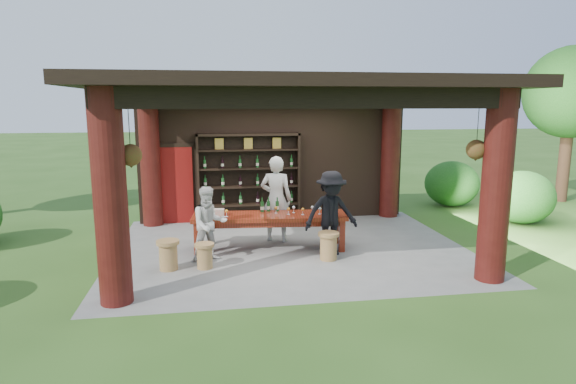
{
  "coord_description": "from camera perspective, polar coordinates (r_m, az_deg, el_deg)",
  "views": [
    {
      "loc": [
        -1.63,
        -9.81,
        3.05
      ],
      "look_at": [
        0.0,
        0.4,
        1.15
      ],
      "focal_mm": 30.0,
      "sensor_mm": 36.0,
      "label": 1
    }
  ],
  "objects": [
    {
      "name": "napkin_basket",
      "position": [
        10.14,
        -8.32,
        -2.4
      ],
      "size": [
        0.27,
        0.2,
        0.14
      ],
      "primitive_type": "cube",
      "rotation": [
        0.0,
        0.0,
        -0.08
      ],
      "color": "#BF6672",
      "rests_on": "tasting_table"
    },
    {
      "name": "trees",
      "position": [
        12.54,
        15.71,
        11.49
      ],
      "size": [
        22.06,
        9.22,
        4.8
      ],
      "color": "#3F2819",
      "rests_on": "ground"
    },
    {
      "name": "table_glasses",
      "position": [
        10.18,
        0.09,
        -2.21
      ],
      "size": [
        2.02,
        0.3,
        0.15
      ],
      "color": "silver",
      "rests_on": "tasting_table"
    },
    {
      "name": "ground",
      "position": [
        10.4,
        0.35,
        -6.64
      ],
      "size": [
        90.0,
        90.0,
        0.0
      ],
      "primitive_type": "plane",
      "color": "#2D5119",
      "rests_on": "ground"
    },
    {
      "name": "guest_man",
      "position": [
        9.79,
        5.12,
        -2.53
      ],
      "size": [
        1.19,
        0.77,
        1.73
      ],
      "primitive_type": "imported",
      "rotation": [
        0.0,
        0.0,
        0.12
      ],
      "color": "black",
      "rests_on": "ground"
    },
    {
      "name": "stool_far_left",
      "position": [
        9.28,
        -14.01,
        -7.16
      ],
      "size": [
        0.43,
        0.43,
        0.56
      ],
      "rotation": [
        0.0,
        0.0,
        0.38
      ],
      "color": "olive",
      "rests_on": "ground"
    },
    {
      "name": "stool_near_right",
      "position": [
        9.6,
        4.82,
        -6.31
      ],
      "size": [
        0.42,
        0.42,
        0.55
      ],
      "rotation": [
        0.0,
        0.0,
        0.28
      ],
      "color": "olive",
      "rests_on": "ground"
    },
    {
      "name": "host",
      "position": [
        10.7,
        -1.41,
        -0.84
      ],
      "size": [
        0.81,
        0.65,
        1.92
      ],
      "primitive_type": "imported",
      "rotation": [
        0.0,
        0.0,
        2.84
      ],
      "color": "beige",
      "rests_on": "ground"
    },
    {
      "name": "guest_woman",
      "position": [
        9.55,
        -9.32,
        -3.74
      ],
      "size": [
        0.83,
        0.72,
        1.47
      ],
      "primitive_type": "imported",
      "rotation": [
        0.0,
        0.0,
        0.25
      ],
      "color": "beige",
      "rests_on": "ground"
    },
    {
      "name": "tasting_table",
      "position": [
        10.2,
        -2.19,
        -3.32
      ],
      "size": [
        3.29,
        1.1,
        0.75
      ],
      "rotation": [
        0.0,
        0.0,
        -0.08
      ],
      "color": "#5F210D",
      "rests_on": "ground"
    },
    {
      "name": "shrubs",
      "position": [
        10.77,
        3.74,
        -2.95
      ],
      "size": [
        14.82,
        7.62,
        1.36
      ],
      "color": "#194C14",
      "rests_on": "ground"
    },
    {
      "name": "table_bottles",
      "position": [
        10.42,
        -2.23,
        -1.47
      ],
      "size": [
        0.41,
        0.1,
        0.31
      ],
      "color": "#194C1E",
      "rests_on": "tasting_table"
    },
    {
      "name": "pavilion",
      "position": [
        10.4,
        -0.1,
        5.34
      ],
      "size": [
        7.5,
        6.0,
        3.6
      ],
      "color": "slate",
      "rests_on": "ground"
    },
    {
      "name": "stool_near_left",
      "position": [
        9.23,
        -9.85,
        -7.38
      ],
      "size": [
        0.37,
        0.37,
        0.48
      ],
      "rotation": [
        0.0,
        0.0,
        -0.16
      ],
      "color": "olive",
      "rests_on": "ground"
    },
    {
      "name": "wine_shelf",
      "position": [
        12.44,
        -4.65,
        1.64
      ],
      "size": [
        2.63,
        0.4,
        2.31
      ],
      "color": "black",
      "rests_on": "ground"
    }
  ]
}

